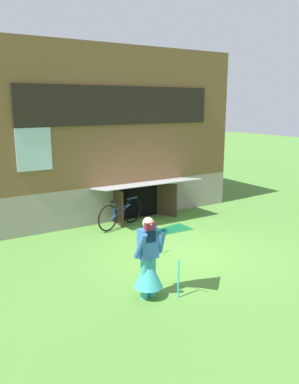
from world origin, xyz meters
TOP-DOWN VIEW (x-y plane):
  - ground_plane at (0.00, 0.00)m, footprint 60.00×60.00m
  - log_house at (-0.00, 5.57)m, footprint 8.01×6.27m
  - person at (-1.83, -1.52)m, footprint 0.60×0.52m
  - kite at (-1.55, -2.05)m, footprint 0.90×0.97m
  - bicycle_blue at (-0.34, 2.44)m, footprint 1.68×0.65m

SIDE VIEW (x-z plane):
  - ground_plane at x=0.00m, z-range 0.00..0.00m
  - bicycle_blue at x=-0.34m, z-range -0.01..0.79m
  - person at x=-1.83m, z-range -0.12..1.39m
  - kite at x=-1.55m, z-range 0.46..1.83m
  - log_house at x=0.00m, z-range 0.00..5.06m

